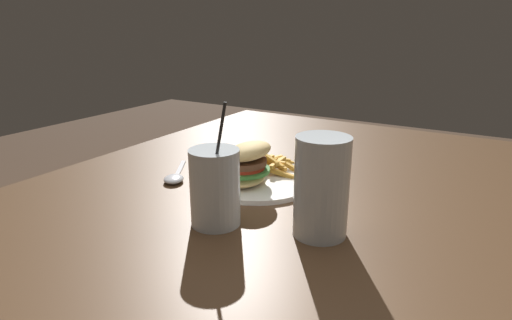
# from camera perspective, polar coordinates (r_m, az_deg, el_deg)

# --- Properties ---
(dining_table) EXTENTS (1.28, 1.14, 0.76)m
(dining_table) POSITION_cam_1_polar(r_m,az_deg,el_deg) (0.93, 7.75, -11.81)
(dining_table) COLOR #4C331E
(dining_table) RESTS_ON ground_plane
(meal_plate_near) EXTENTS (0.27, 0.27, 0.11)m
(meal_plate_near) POSITION_cam_1_polar(r_m,az_deg,el_deg) (0.89, -0.58, -1.40)
(meal_plate_near) COLOR white
(meal_plate_near) RESTS_ON dining_table
(beer_glass) EXTENTS (0.09, 0.09, 0.16)m
(beer_glass) POSITION_cam_1_polar(r_m,az_deg,el_deg) (0.68, 8.69, -4.10)
(beer_glass) COLOR silver
(beer_glass) RESTS_ON dining_table
(juice_glass) EXTENTS (0.08, 0.08, 0.21)m
(juice_glass) POSITION_cam_1_polar(r_m,az_deg,el_deg) (0.71, -5.48, -4.10)
(juice_glass) COLOR silver
(juice_glass) RESTS_ON dining_table
(spoon) EXTENTS (0.16, 0.11, 0.01)m
(spoon) POSITION_cam_1_polar(r_m,az_deg,el_deg) (0.94, -10.83, -2.36)
(spoon) COLOR silver
(spoon) RESTS_ON dining_table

